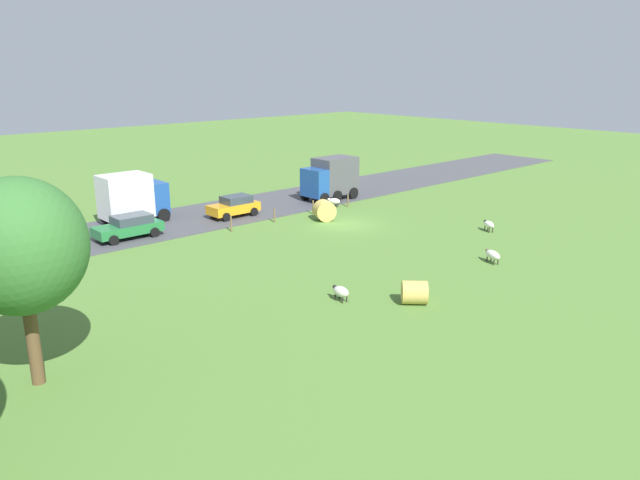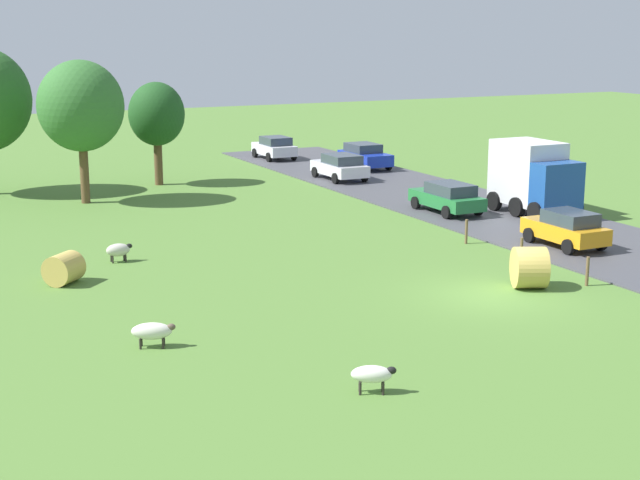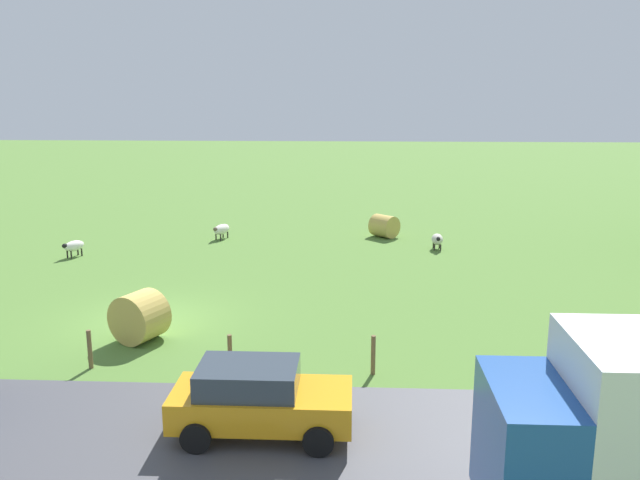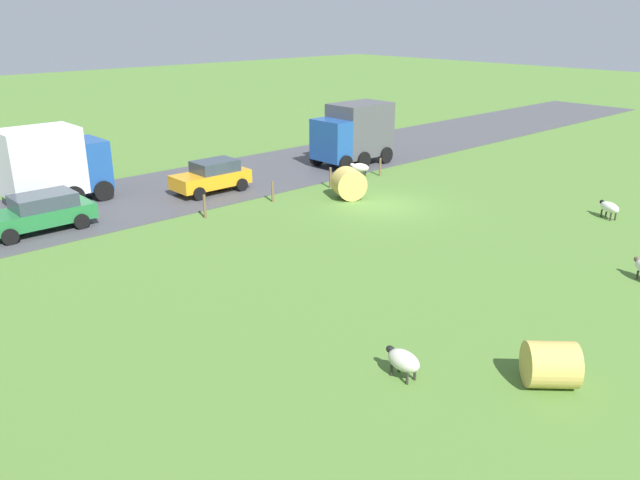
# 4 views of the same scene
# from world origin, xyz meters

# --- Properties ---
(ground_plane) EXTENTS (160.00, 160.00, 0.00)m
(ground_plane) POSITION_xyz_m (0.00, 0.00, 0.00)
(ground_plane) COLOR #517A33
(road_strip) EXTENTS (8.00, 80.00, 0.06)m
(road_strip) POSITION_xyz_m (8.86, 0.00, 0.03)
(road_strip) COLOR #47474C
(road_strip) RESTS_ON ground_plane
(sheep_0) EXTENTS (1.18, 0.88, 0.74)m
(sheep_0) POSITION_xyz_m (-8.05, -5.88, 0.51)
(sheep_0) COLOR white
(sheep_0) RESTS_ON ground_plane
(sheep_1) EXTENTS (1.05, 0.54, 0.74)m
(sheep_1) POSITION_xyz_m (-10.36, 10.61, 0.48)
(sheep_1) COLOR beige
(sheep_1) RESTS_ON ground_plane
(sheep_2) EXTENTS (1.32, 0.91, 0.75)m
(sheep_2) POSITION_xyz_m (-12.07, 0.02, 0.49)
(sheep_2) COLOR silver
(sheep_2) RESTS_ON ground_plane
(sheep_3) EXTENTS (1.12, 0.85, 0.70)m
(sheep_3) POSITION_xyz_m (4.68, -3.32, 0.46)
(sheep_3) COLOR silver
(sheep_3) RESTS_ON ground_plane
(hay_bale_0) EXTENTS (1.65, 1.83, 1.49)m
(hay_bale_0) POSITION_xyz_m (1.87, 0.34, 0.75)
(hay_bale_0) COLOR tan
(hay_bale_0) RESTS_ON ground_plane
(hay_bale_1) EXTENTS (1.65, 1.65, 1.13)m
(hay_bale_1) POSITION_xyz_m (-12.97, 8.24, 0.57)
(hay_bale_1) COLOR tan
(hay_bale_1) RESTS_ON ground_plane
(tree_2) EXTENTS (4.49, 4.49, 7.51)m
(tree_2) POSITION_xyz_m (-8.67, 24.15, 5.11)
(tree_2) COLOR brown
(tree_2) RESTS_ON ground_plane
(fence_post_0) EXTENTS (0.12, 0.12, 1.00)m
(fence_post_0) POSITION_xyz_m (3.92, -4.14, 0.50)
(fence_post_0) COLOR brown
(fence_post_0) RESTS_ON ground_plane
(fence_post_1) EXTENTS (0.12, 0.12, 1.08)m
(fence_post_1) POSITION_xyz_m (3.92, -0.36, 0.54)
(fence_post_1) COLOR brown
(fence_post_1) RESTS_ON ground_plane
(fence_post_2) EXTENTS (0.12, 0.12, 1.02)m
(fence_post_2) POSITION_xyz_m (3.92, 3.42, 0.51)
(fence_post_2) COLOR brown
(fence_post_2) RESTS_ON ground_plane
(fence_post_3) EXTENTS (0.12, 0.12, 1.07)m
(fence_post_3) POSITION_xyz_m (3.92, 7.20, 0.53)
(fence_post_3) COLOR brown
(fence_post_3) RESTS_ON ground_plane
(truck_0) EXTENTS (2.64, 4.68, 3.52)m
(truck_0) POSITION_xyz_m (6.80, -4.94, 1.91)
(truck_0) COLOR #1E4C99
(truck_0) RESTS_ON road_strip
(truck_1) EXTENTS (2.71, 4.51, 3.56)m
(truck_1) POSITION_xyz_m (10.60, 11.13, 1.92)
(truck_1) COLOR #1E4C99
(truck_1) RESTS_ON road_strip
(car_1) EXTENTS (2.06, 4.35, 1.51)m
(car_1) POSITION_xyz_m (6.95, 13.19, 0.85)
(car_1) COLOR #237238
(car_1) RESTS_ON road_strip
(car_4) EXTENTS (1.93, 3.84, 1.56)m
(car_4) POSITION_xyz_m (7.21, 4.66, 0.87)
(car_4) COLOR orange
(car_4) RESTS_ON road_strip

